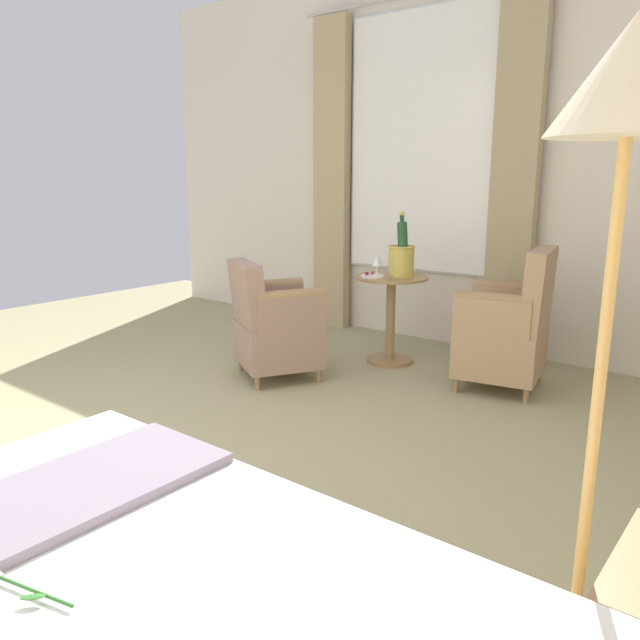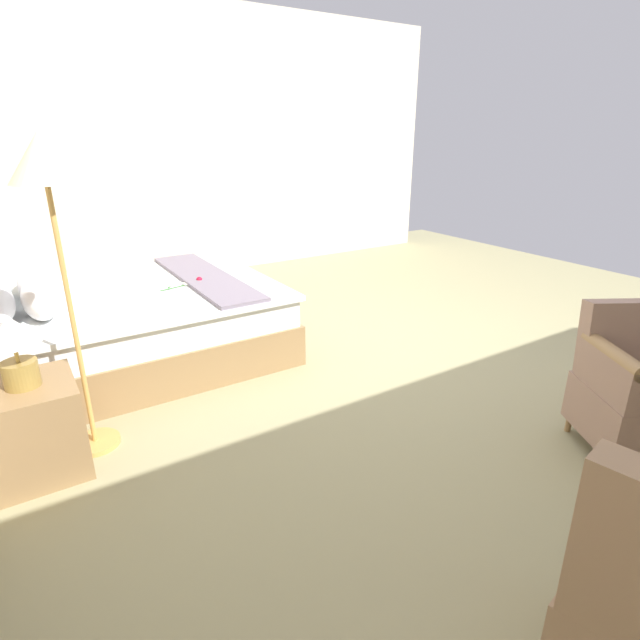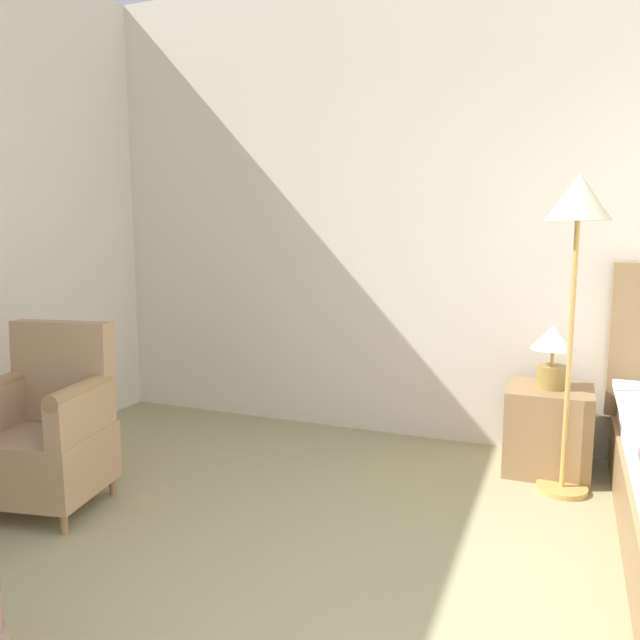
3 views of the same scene
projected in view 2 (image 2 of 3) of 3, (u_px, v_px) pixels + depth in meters
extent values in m
plane|color=tan|center=(402.00, 354.00, 4.20)|extent=(8.26, 8.26, 0.00)
cube|color=beige|center=(229.00, 145.00, 6.34)|extent=(0.12, 6.18, 3.20)
cube|color=#957249|center=(140.00, 339.00, 4.08)|extent=(1.69, 2.14, 0.33)
cube|color=white|center=(136.00, 308.00, 3.98)|extent=(1.64, 2.08, 0.22)
cube|color=white|center=(142.00, 291.00, 3.97)|extent=(1.73, 2.01, 0.04)
cube|color=gray|center=(205.00, 277.00, 4.22)|extent=(1.69, 0.39, 0.03)
ellipsoid|color=white|center=(39.00, 299.00, 3.40)|extent=(0.71, 0.24, 0.24)
ellipsoid|color=white|center=(34.00, 283.00, 3.72)|extent=(0.72, 0.23, 0.23)
cylinder|color=#2D6628|center=(180.00, 286.00, 3.98)|extent=(0.09, 0.35, 0.01)
sphere|color=red|center=(199.00, 280.00, 4.09)|extent=(0.05, 0.05, 0.05)
ellipsoid|color=#33702D|center=(169.00, 287.00, 3.93)|extent=(0.05, 0.05, 0.01)
cube|color=white|center=(190.00, 283.00, 4.06)|extent=(0.08, 0.11, 0.00)
cube|color=#957249|center=(34.00, 429.00, 2.67)|extent=(0.49, 0.47, 0.52)
sphere|color=olive|center=(26.00, 390.00, 2.83)|extent=(0.02, 0.02, 0.02)
cylinder|color=olive|center=(21.00, 374.00, 2.56)|extent=(0.17, 0.17, 0.14)
cylinder|color=tan|center=(16.00, 353.00, 2.51)|extent=(0.02, 0.02, 0.10)
cone|color=silver|center=(11.00, 330.00, 2.47)|extent=(0.26, 0.26, 0.15)
cylinder|color=tan|center=(96.00, 442.00, 2.98)|extent=(0.28, 0.28, 0.03)
cylinder|color=tan|center=(73.00, 324.00, 2.71)|extent=(0.03, 0.03, 1.48)
cone|color=beige|center=(42.00, 157.00, 2.41)|extent=(0.34, 0.34, 0.25)
cylinder|color=#957249|center=(599.00, 604.00, 1.92)|extent=(0.04, 0.04, 0.10)
cube|color=tan|center=(608.00, 534.00, 1.60)|extent=(0.18, 0.50, 0.23)
cylinder|color=#957249|center=(616.00, 504.00, 1.56)|extent=(0.18, 0.50, 0.09)
cylinder|color=#957249|center=(611.00, 470.00, 2.68)|extent=(0.04, 0.04, 0.10)
cylinder|color=#957249|center=(569.00, 424.00, 3.10)|extent=(0.04, 0.04, 0.10)
cube|color=gray|center=(636.00, 414.00, 2.83)|extent=(0.74, 0.74, 0.30)
cube|color=gray|center=(626.00, 338.00, 2.90)|extent=(0.40, 0.53, 0.46)
cube|color=gray|center=(609.00, 374.00, 2.71)|extent=(0.47, 0.32, 0.24)
cylinder|color=#957249|center=(613.00, 354.00, 2.66)|extent=(0.47, 0.32, 0.09)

